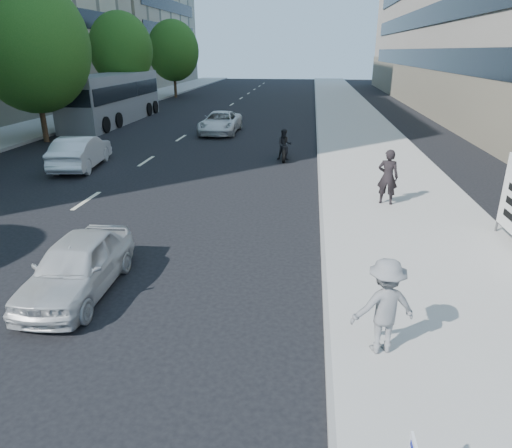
# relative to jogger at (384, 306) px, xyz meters

# --- Properties ---
(ground) EXTENTS (160.00, 160.00, 0.00)m
(ground) POSITION_rel_jogger_xyz_m (-2.30, -0.49, -0.97)
(ground) COLOR black
(ground) RESTS_ON ground
(near_sidewalk) EXTENTS (5.00, 120.00, 0.15)m
(near_sidewalk) POSITION_rel_jogger_xyz_m (1.70, 19.51, -0.89)
(near_sidewalk) COLOR #ACA8A1
(near_sidewalk) RESTS_ON ground
(far_sidewalk) EXTENTS (4.50, 120.00, 0.15)m
(far_sidewalk) POSITION_rel_jogger_xyz_m (-19.05, 19.51, -0.89)
(far_sidewalk) COLOR #ACA8A1
(far_sidewalk) RESTS_ON ground
(tree_far_c) EXTENTS (6.00, 6.00, 8.47)m
(tree_far_c) POSITION_rel_jogger_xyz_m (-16.00, 17.51, 4.05)
(tree_far_c) COLOR #382616
(tree_far_c) RESTS_ON ground
(tree_far_d) EXTENTS (4.80, 4.80, 7.65)m
(tree_far_d) POSITION_rel_jogger_xyz_m (-16.00, 29.51, 3.92)
(tree_far_d) COLOR #382616
(tree_far_d) RESTS_ON ground
(tree_far_e) EXTENTS (5.40, 5.40, 7.89)m
(tree_far_e) POSITION_rel_jogger_xyz_m (-16.00, 43.51, 3.81)
(tree_far_e) COLOR #382616
(tree_far_e) RESTS_ON ground
(jogger) EXTENTS (1.18, 0.87, 1.64)m
(jogger) POSITION_rel_jogger_xyz_m (0.00, 0.00, 0.00)
(jogger) COLOR slate
(jogger) RESTS_ON near_sidewalk
(pedestrian_woman) EXTENTS (0.74, 0.58, 1.77)m
(pedestrian_woman) POSITION_rel_jogger_xyz_m (1.23, 7.95, 0.07)
(pedestrian_woman) COLOR black
(pedestrian_woman) RESTS_ON near_sidewalk
(white_sedan_near) EXTENTS (1.54, 3.60, 1.21)m
(white_sedan_near) POSITION_rel_jogger_xyz_m (-6.01, 1.51, -0.36)
(white_sedan_near) COLOR silver
(white_sedan_near) RESTS_ON ground
(white_sedan_mid) EXTENTS (2.03, 4.38, 1.39)m
(white_sedan_mid) POSITION_rel_jogger_xyz_m (-11.15, 12.00, -0.27)
(white_sedan_mid) COLOR silver
(white_sedan_mid) RESTS_ON ground
(white_sedan_far) EXTENTS (2.17, 4.70, 1.30)m
(white_sedan_far) POSITION_rel_jogger_xyz_m (-6.81, 21.48, -0.32)
(white_sedan_far) COLOR silver
(white_sedan_far) RESTS_ON ground
(motorcycle) EXTENTS (0.75, 2.05, 1.42)m
(motorcycle) POSITION_rel_jogger_xyz_m (-2.45, 14.59, -0.33)
(motorcycle) COLOR black
(motorcycle) RESTS_ON ground
(bus) EXTENTS (2.75, 12.06, 3.30)m
(bus) POSITION_rel_jogger_xyz_m (-15.17, 25.24, 0.67)
(bus) COLOR slate
(bus) RESTS_ON ground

